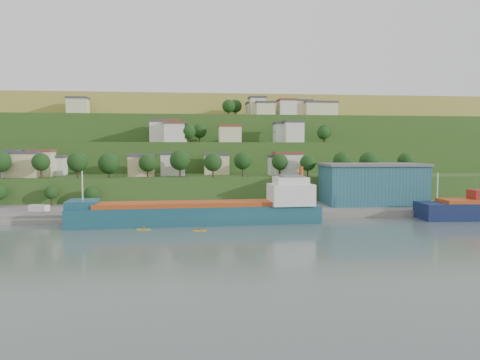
{
  "coord_description": "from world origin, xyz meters",
  "views": [
    {
      "loc": [
        -6.46,
        -110.18,
        18.94
      ],
      "look_at": [
        7.19,
        15.0,
        10.87
      ],
      "focal_mm": 35.0,
      "sensor_mm": 36.0,
      "label": 1
    }
  ],
  "objects": [
    {
      "name": "kayak_yellow",
      "position": [
        -17.33,
        1.74,
        0.24
      ],
      "size": [
        3.29,
        1.25,
        0.81
      ],
      "rotation": [
        0.0,
        0.0,
        -0.22
      ],
      "color": "gold",
      "rests_on": "ground"
    },
    {
      "name": "warehouse",
      "position": [
        50.65,
        31.0,
        8.43
      ],
      "size": [
        31.84,
        20.41,
        12.8
      ],
      "rotation": [
        0.0,
        0.0,
        -0.05
      ],
      "color": "#1F585F",
      "rests_on": "quay"
    },
    {
      "name": "dinghy",
      "position": [
        -44.68,
        20.12,
        1.58
      ],
      "size": [
        3.85,
        1.68,
        0.75
      ],
      "primitive_type": "cube",
      "rotation": [
        0.0,
        0.0,
        0.07
      ],
      "color": "silver",
      "rests_on": "pebble_beach"
    },
    {
      "name": "quay",
      "position": [
        20.0,
        28.0,
        0.0
      ],
      "size": [
        220.0,
        26.0,
        4.0
      ],
      "primitive_type": "cube",
      "color": "slate",
      "rests_on": "ground"
    },
    {
      "name": "ground",
      "position": [
        0.0,
        0.0,
        0.0
      ],
      "size": [
        500.0,
        500.0,
        0.0
      ],
      "primitive_type": "plane",
      "color": "#4C5C59",
      "rests_on": "ground"
    },
    {
      "name": "kayak_orange",
      "position": [
        -4.05,
        -1.34,
        0.23
      ],
      "size": [
        3.09,
        0.83,
        0.76
      ],
      "rotation": [
        0.0,
        0.0,
        -0.1
      ],
      "color": "orange",
      "rests_on": "ground"
    },
    {
      "name": "cargo_ship_near",
      "position": [
        -2.57,
        9.9,
        2.63
      ],
      "size": [
        64.52,
        13.15,
        16.48
      ],
      "rotation": [
        0.0,
        0.0,
        0.05
      ],
      "color": "#153C50",
      "rests_on": "ground"
    },
    {
      "name": "hillside",
      "position": [
        0.01,
        168.67,
        0.09
      ],
      "size": [
        360.0,
        210.58,
        96.0
      ],
      "color": "#284719",
      "rests_on": "ground"
    },
    {
      "name": "caravan",
      "position": [
        -48.01,
        23.97,
        2.48
      ],
      "size": [
        5.96,
        4.29,
        2.57
      ],
      "primitive_type": "cube",
      "rotation": [
        0.0,
        0.0,
        -0.41
      ],
      "color": "silver",
      "rests_on": "pebble_beach"
    },
    {
      "name": "pebble_beach",
      "position": [
        -55.0,
        22.0,
        0.0
      ],
      "size": [
        40.0,
        18.0,
        2.4
      ],
      "primitive_type": "cube",
      "color": "slate",
      "rests_on": "ground"
    }
  ]
}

